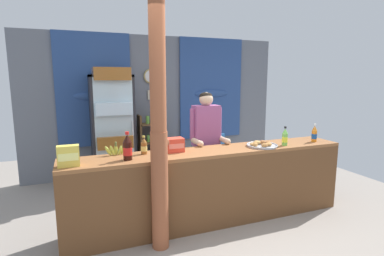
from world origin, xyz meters
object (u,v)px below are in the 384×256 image
at_px(banana_bunch, 116,150).
at_px(snack_box_instant_noodle, 68,156).
at_px(soda_bottle_cola, 128,148).
at_px(soda_bottle_orange_soda, 314,134).
at_px(drink_fridge, 112,122).
at_px(shopkeeper, 206,136).
at_px(plastic_lawn_chair, 210,154).
at_px(stall_counter, 216,180).
at_px(bottle_shelf_rack, 152,144).
at_px(snack_box_crackers, 175,145).
at_px(pastry_tray, 262,145).
at_px(timber_post, 159,137).
at_px(soda_bottle_lime_soda, 285,137).
at_px(soda_bottle_iced_tea, 144,146).

bearing_deg(banana_bunch, snack_box_instant_noodle, -149.39).
bearing_deg(soda_bottle_cola, soda_bottle_orange_soda, 0.08).
xyz_separation_m(drink_fridge, shopkeeper, (1.12, -1.35, -0.07)).
xyz_separation_m(plastic_lawn_chair, shopkeeper, (-0.48, -0.90, 0.52)).
height_order(stall_counter, bottle_shelf_rack, bottle_shelf_rack).
bearing_deg(snack_box_crackers, soda_bottle_cola, -164.62).
relative_size(bottle_shelf_rack, pastry_tray, 2.87).
xyz_separation_m(bottle_shelf_rack, pastry_tray, (0.94, -2.15, 0.35)).
bearing_deg(timber_post, soda_bottle_lime_soda, 7.64).
height_order(stall_counter, shopkeeper, shopkeeper).
bearing_deg(stall_counter, banana_bunch, 165.68).
relative_size(snack_box_crackers, pastry_tray, 0.52).
distance_m(timber_post, plastic_lawn_chair, 2.34).
distance_m(soda_bottle_lime_soda, soda_bottle_orange_soda, 0.54).
xyz_separation_m(timber_post, soda_bottle_orange_soda, (2.31, 0.28, -0.18)).
relative_size(stall_counter, pastry_tray, 8.95).
xyz_separation_m(shopkeeper, soda_bottle_lime_soda, (0.87, -0.60, 0.03)).
xyz_separation_m(stall_counter, pastry_tray, (0.68, 0.05, 0.38)).
relative_size(timber_post, drink_fridge, 1.28).
bearing_deg(soda_bottle_orange_soda, drink_fridge, 142.89).
xyz_separation_m(soda_bottle_cola, snack_box_instant_noodle, (-0.59, -0.04, -0.02)).
height_order(shopkeeper, banana_bunch, shopkeeper).
xyz_separation_m(soda_bottle_iced_tea, pastry_tray, (1.51, -0.17, -0.07)).
bearing_deg(stall_counter, snack_box_instant_noodle, -179.94).
distance_m(plastic_lawn_chair, soda_bottle_cola, 2.28).
xyz_separation_m(timber_post, soda_bottle_iced_tea, (-0.06, 0.46, -0.19)).
bearing_deg(soda_bottle_orange_soda, soda_bottle_lime_soda, -175.62).
relative_size(timber_post, bottle_shelf_rack, 2.21).
xyz_separation_m(bottle_shelf_rack, soda_bottle_orange_soda, (1.80, -2.16, 0.44)).
relative_size(snack_box_instant_noodle, banana_bunch, 0.79).
bearing_deg(soda_bottle_iced_tea, snack_box_instant_noodle, -164.71).
relative_size(soda_bottle_orange_soda, snack_box_crackers, 1.22).
xyz_separation_m(soda_bottle_lime_soda, pastry_tray, (-0.32, 0.05, -0.09)).
bearing_deg(soda_bottle_iced_tea, bottle_shelf_rack, 73.97).
height_order(soda_bottle_orange_soda, snack_box_crackers, soda_bottle_orange_soda).
bearing_deg(stall_counter, pastry_tray, 4.26).
distance_m(drink_fridge, bottle_shelf_rack, 0.91).
height_order(timber_post, shopkeeper, timber_post).
relative_size(timber_post, soda_bottle_orange_soda, 10.04).
relative_size(shopkeeper, soda_bottle_iced_tea, 7.43).
relative_size(soda_bottle_lime_soda, soda_bottle_orange_soda, 1.01).
bearing_deg(bottle_shelf_rack, timber_post, -101.81).
xyz_separation_m(timber_post, pastry_tray, (1.45, 0.29, -0.26)).
bearing_deg(banana_bunch, soda_bottle_orange_soda, -5.44).
height_order(timber_post, snack_box_crackers, timber_post).
xyz_separation_m(soda_bottle_orange_soda, pastry_tray, (-0.85, 0.01, -0.08)).
distance_m(stall_counter, drink_fridge, 2.25).
height_order(stall_counter, soda_bottle_cola, soda_bottle_cola).
height_order(pastry_tray, banana_bunch, banana_bunch).
relative_size(plastic_lawn_chair, soda_bottle_lime_soda, 3.37).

